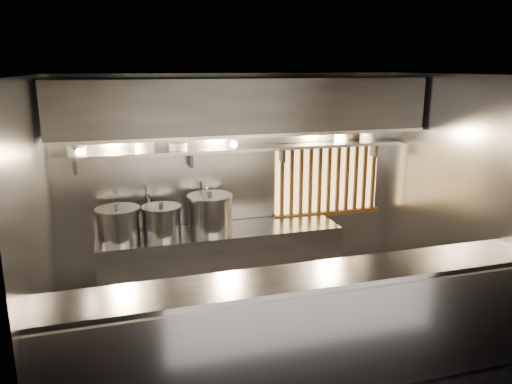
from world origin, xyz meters
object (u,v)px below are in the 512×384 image
heat_lamp (76,146)px  stock_pot_left (118,224)px  stock_pot_mid (162,221)px  stock_pot_right (210,213)px  pendant_bulb (234,144)px

heat_lamp → stock_pot_left: size_ratio=0.59×
heat_lamp → stock_pot_mid: bearing=16.9°
stock_pot_left → heat_lamp: bearing=-144.4°
stock_pot_mid → stock_pot_right: bearing=5.1°
stock_pot_left → stock_pot_right: bearing=2.6°
stock_pot_mid → stock_pot_right: (0.60, 0.05, 0.04)m
pendant_bulb → stock_pot_mid: bearing=-174.9°
stock_pot_left → stock_pot_right: size_ratio=0.84×
stock_pot_mid → stock_pot_right: stock_pot_right is taller
stock_pot_left → stock_pot_mid: bearing=-0.5°
pendant_bulb → stock_pot_right: pendant_bulb is taller
heat_lamp → stock_pot_left: 1.08m
heat_lamp → pendant_bulb: bearing=11.0°
heat_lamp → stock_pot_mid: 1.35m
heat_lamp → stock_pot_left: bearing=35.6°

